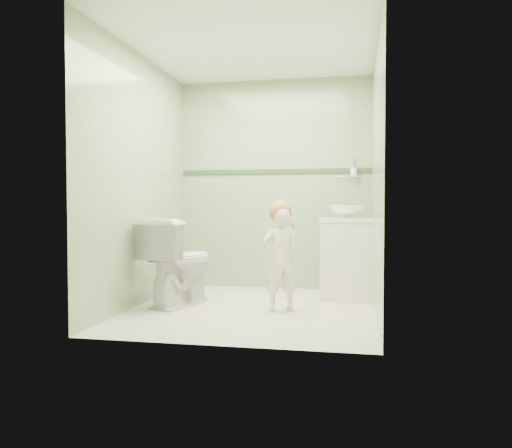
# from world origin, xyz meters

# --- Properties ---
(ground) EXTENTS (2.50, 2.50, 0.00)m
(ground) POSITION_xyz_m (0.00, 0.00, 0.00)
(ground) COLOR silver
(ground) RESTS_ON ground
(room_shell) EXTENTS (2.50, 2.54, 2.40)m
(room_shell) POSITION_xyz_m (0.00, 0.00, 1.20)
(room_shell) COLOR #84A273
(room_shell) RESTS_ON ground
(trim_stripe) EXTENTS (2.20, 0.02, 0.05)m
(trim_stripe) POSITION_xyz_m (0.00, 1.24, 1.35)
(trim_stripe) COLOR #2F502F
(trim_stripe) RESTS_ON room_shell
(vanity) EXTENTS (0.52, 0.50, 0.80)m
(vanity) POSITION_xyz_m (0.84, 0.70, 0.40)
(vanity) COLOR white
(vanity) RESTS_ON ground
(counter) EXTENTS (0.54, 0.52, 0.04)m
(counter) POSITION_xyz_m (0.84, 0.70, 0.81)
(counter) COLOR white
(counter) RESTS_ON vanity
(basin) EXTENTS (0.37, 0.37, 0.13)m
(basin) POSITION_xyz_m (0.84, 0.70, 0.89)
(basin) COLOR white
(basin) RESTS_ON counter
(faucet) EXTENTS (0.03, 0.13, 0.18)m
(faucet) POSITION_xyz_m (0.84, 0.89, 0.97)
(faucet) COLOR silver
(faucet) RESTS_ON counter
(cup_holder) EXTENTS (0.26, 0.07, 0.21)m
(cup_holder) POSITION_xyz_m (0.89, 1.18, 1.33)
(cup_holder) COLOR silver
(cup_holder) RESTS_ON room_shell
(toilet) EXTENTS (0.66, 0.91, 0.84)m
(toilet) POSITION_xyz_m (-0.74, 0.07, 0.42)
(toilet) COLOR white
(toilet) RESTS_ON ground
(toddler) EXTENTS (0.40, 0.34, 0.93)m
(toddler) POSITION_xyz_m (0.26, -0.03, 0.47)
(toddler) COLOR white
(toddler) RESTS_ON ground
(hair_cap) EXTENTS (0.21, 0.21, 0.21)m
(hair_cap) POSITION_xyz_m (0.26, -0.00, 0.90)
(hair_cap) COLOR #C46B3F
(hair_cap) RESTS_ON toddler
(teal_toothbrush) EXTENTS (0.10, 0.14, 0.08)m
(teal_toothbrush) POSITION_xyz_m (0.38, -0.11, 0.78)
(teal_toothbrush) COLOR #059264
(teal_toothbrush) RESTS_ON toddler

